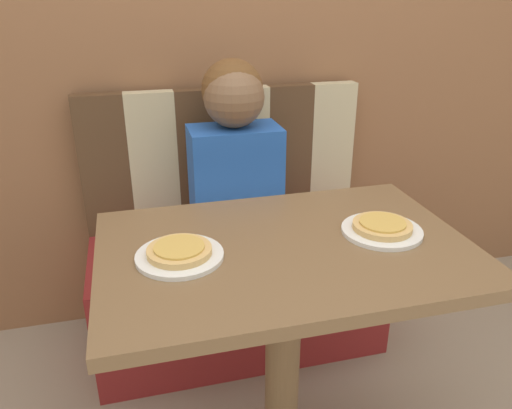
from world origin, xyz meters
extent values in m
cube|color=brown|center=(0.00, 0.93, 1.30)|extent=(7.00, 0.05, 2.60)
cube|color=maroon|center=(0.00, 0.61, 0.22)|extent=(1.13, 0.52, 0.45)
cube|color=#4C331E|center=(-0.47, 0.84, 0.73)|extent=(0.19, 0.06, 0.56)
cube|color=tan|center=(-0.28, 0.84, 0.73)|extent=(0.19, 0.06, 0.56)
cube|color=#4C331E|center=(-0.09, 0.84, 0.73)|extent=(0.19, 0.06, 0.56)
cube|color=tan|center=(0.09, 0.84, 0.73)|extent=(0.19, 0.06, 0.56)
cube|color=#4C331E|center=(0.28, 0.84, 0.73)|extent=(0.19, 0.06, 0.56)
cube|color=tan|center=(0.47, 0.84, 0.73)|extent=(0.19, 0.06, 0.56)
cube|color=brown|center=(0.00, 0.00, 0.74)|extent=(0.96, 0.65, 0.03)
cylinder|color=brown|center=(0.00, 0.00, 0.36)|extent=(0.10, 0.10, 0.73)
cube|color=#2356B2|center=(0.00, 0.61, 0.68)|extent=(0.33, 0.19, 0.47)
sphere|color=brown|center=(0.00, 0.61, 1.02)|extent=(0.21, 0.21, 0.21)
sphere|color=brown|center=(0.00, 0.64, 1.04)|extent=(0.22, 0.22, 0.22)
cylinder|color=white|center=(-0.27, 0.00, 0.77)|extent=(0.22, 0.22, 0.01)
cylinder|color=white|center=(0.27, 0.00, 0.77)|extent=(0.22, 0.22, 0.01)
cylinder|color=tan|center=(-0.27, 0.00, 0.78)|extent=(0.16, 0.16, 0.02)
cylinder|color=gold|center=(-0.27, 0.00, 0.79)|extent=(0.12, 0.12, 0.01)
cylinder|color=tan|center=(0.27, 0.00, 0.78)|extent=(0.16, 0.16, 0.02)
cylinder|color=gold|center=(0.27, 0.00, 0.79)|extent=(0.12, 0.12, 0.01)
camera|label=1|loc=(-0.36, -1.08, 1.38)|focal=35.00mm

